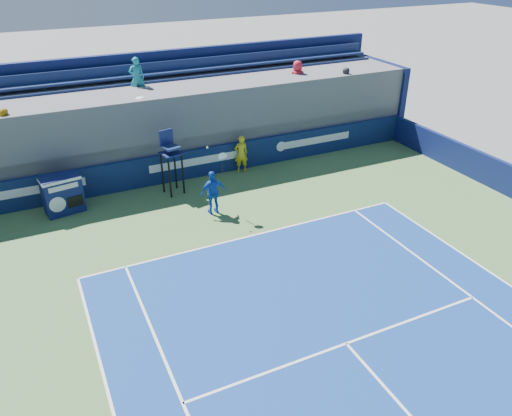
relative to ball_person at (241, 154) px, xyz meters
name	(u,v)px	position (x,y,z in m)	size (l,w,h in m)	color
ball_person	(241,154)	(0.00, 0.00, 0.00)	(0.57, 0.37, 1.57)	yellow
back_hoarding	(197,163)	(-1.82, 0.31, -0.19)	(20.40, 0.21, 1.20)	#0C1B45
match_clock	(62,194)	(-7.12, -0.56, -0.05)	(1.42, 0.93, 1.40)	#0F164B
umpire_chair	(171,156)	(-3.16, -0.69, 0.73)	(0.84, 0.84, 2.48)	black
tennis_player	(213,192)	(-2.34, -2.89, 0.03)	(0.96, 0.42, 2.57)	#164AB4
stadium_seating	(179,119)	(-1.83, 2.36, 1.04)	(21.00, 4.05, 4.53)	#56565B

